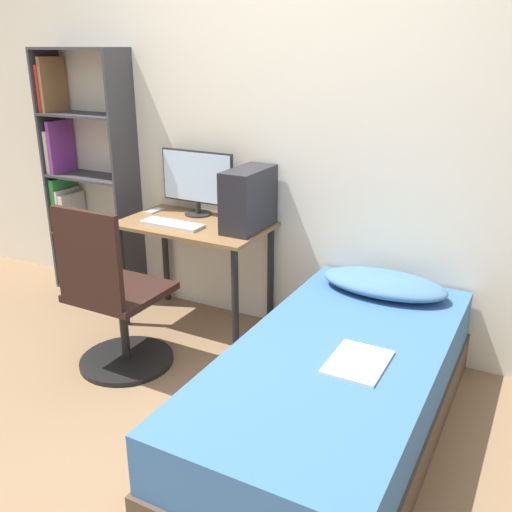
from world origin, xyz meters
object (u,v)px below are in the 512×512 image
at_px(monitor, 197,180).
at_px(pc_tower, 249,199).
at_px(keyboard, 172,224).
at_px(bed, 336,394).
at_px(bookshelf, 80,183).
at_px(office_chair, 114,308).

height_order(monitor, pc_tower, monitor).
xyz_separation_m(keyboard, pc_tower, (0.46, 0.17, 0.18)).
height_order(bed, keyboard, keyboard).
relative_size(bookshelf, office_chair, 1.78).
relative_size(office_chair, pc_tower, 2.46).
bearing_deg(monitor, bookshelf, -178.01).
bearing_deg(keyboard, office_chair, -90.37).
xyz_separation_m(office_chair, keyboard, (0.00, 0.58, 0.35)).
xyz_separation_m(bookshelf, pc_tower, (1.48, -0.09, 0.08)).
bearing_deg(pc_tower, office_chair, -121.61).
distance_m(bookshelf, pc_tower, 1.49).
bearing_deg(monitor, pc_tower, -14.86).
distance_m(bookshelf, bed, 2.58).
relative_size(office_chair, monitor, 1.85).
height_order(bookshelf, pc_tower, bookshelf).
distance_m(bookshelf, monitor, 1.04).
distance_m(bookshelf, office_chair, 1.39).
bearing_deg(bookshelf, keyboard, -14.14).
bearing_deg(pc_tower, monitor, 165.14).
bearing_deg(keyboard, monitor, 89.45).
relative_size(bookshelf, bed, 0.92).
xyz_separation_m(bookshelf, monitor, (1.03, 0.04, 0.13)).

